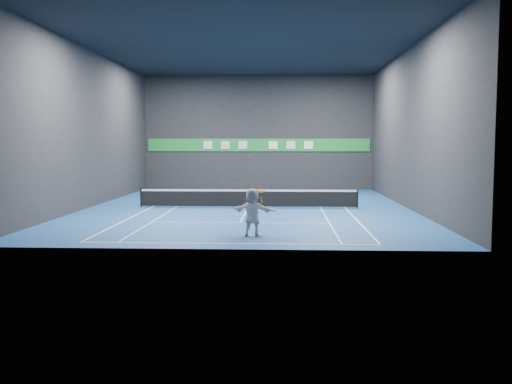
{
  "coord_description": "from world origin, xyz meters",
  "views": [
    {
      "loc": [
        1.95,
        -32.34,
        3.65
      ],
      "look_at": [
        0.78,
        -7.34,
        1.5
      ],
      "focal_mm": 40.0,
      "sensor_mm": 36.0,
      "label": 1
    }
  ],
  "objects_px": {
    "tennis_ball": "(249,155)",
    "tennis_racket": "(261,192)",
    "player": "(253,212)",
    "tennis_net": "(248,198)"
  },
  "relations": [
    {
      "from": "tennis_ball",
      "to": "tennis_racket",
      "type": "relative_size",
      "value": 0.11
    },
    {
      "from": "player",
      "to": "tennis_racket",
      "type": "distance_m",
      "value": 0.87
    },
    {
      "from": "tennis_ball",
      "to": "tennis_racket",
      "type": "height_order",
      "value": "tennis_ball"
    },
    {
      "from": "tennis_net",
      "to": "tennis_racket",
      "type": "height_order",
      "value": "tennis_racket"
    },
    {
      "from": "tennis_net",
      "to": "player",
      "type": "bearing_deg",
      "value": -85.6
    },
    {
      "from": "player",
      "to": "tennis_racket",
      "type": "height_order",
      "value": "tennis_racket"
    },
    {
      "from": "tennis_ball",
      "to": "tennis_net",
      "type": "height_order",
      "value": "tennis_ball"
    },
    {
      "from": "player",
      "to": "tennis_net",
      "type": "xyz_separation_m",
      "value": [
        -0.78,
        10.18,
        -0.41
      ]
    },
    {
      "from": "tennis_racket",
      "to": "player",
      "type": "bearing_deg",
      "value": -171.7
    },
    {
      "from": "tennis_net",
      "to": "tennis_racket",
      "type": "distance_m",
      "value": 10.26
    }
  ]
}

